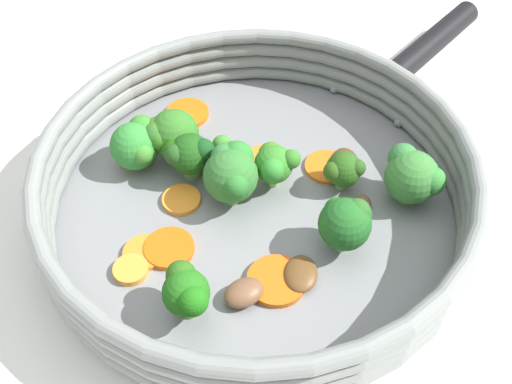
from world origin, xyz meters
name	(u,v)px	position (x,y,z in m)	size (l,w,h in m)	color
ground_plane	(256,215)	(0.00, 0.00, 0.00)	(4.00, 4.00, 0.00)	white
skillet	(256,209)	(0.00, 0.00, 0.01)	(0.36, 0.36, 0.02)	gray
skillet_rim_wall	(256,181)	(0.00, 0.00, 0.05)	(0.37, 0.37, 0.06)	gray
skillet_handle	(423,50)	(0.27, -0.04, 0.03)	(0.03, 0.03, 0.20)	black
skillet_rivet_left	(399,123)	(0.16, -0.06, 0.02)	(0.01, 0.01, 0.01)	gray
skillet_rivet_right	(334,89)	(0.17, 0.02, 0.02)	(0.01, 0.01, 0.01)	gray
carrot_slice_0	(265,160)	(0.05, 0.02, 0.02)	(0.04, 0.04, 0.00)	orange
carrot_slice_1	(181,200)	(-0.03, 0.06, 0.02)	(0.03, 0.03, 0.00)	orange
carrot_slice_2	(131,270)	(-0.12, 0.04, 0.02)	(0.03, 0.03, 0.01)	orange
carrot_slice_3	(220,158)	(0.03, 0.06, 0.02)	(0.04, 0.04, 0.00)	orange
carrot_slice_4	(327,167)	(0.07, -0.03, 0.02)	(0.04, 0.04, 0.00)	orange
carrot_slice_5	(136,154)	(-0.01, 0.13, 0.02)	(0.04, 0.04, 0.01)	orange
carrot_slice_6	(169,248)	(-0.08, 0.03, 0.02)	(0.04, 0.04, 0.01)	#D85D10
carrot_slice_7	(187,113)	(0.06, 0.12, 0.02)	(0.04, 0.04, 0.00)	orange
carrot_slice_8	(144,253)	(-0.10, 0.04, 0.02)	(0.04, 0.04, 0.00)	orange
carrot_slice_9	(276,281)	(-0.06, -0.06, 0.02)	(0.05, 0.05, 0.01)	orange
broccoli_floret_0	(226,155)	(0.02, 0.04, 0.04)	(0.03, 0.03, 0.04)	#6F884E
broccoli_floret_1	(345,224)	(0.00, -0.08, 0.05)	(0.05, 0.04, 0.05)	#85B16A
broccoli_floret_2	(136,144)	(-0.02, 0.12, 0.04)	(0.05, 0.05, 0.05)	#67984A
broccoli_floret_3	(232,172)	(-0.01, 0.02, 0.05)	(0.05, 0.05, 0.05)	#639043
broccoli_floret_4	(188,154)	(-0.01, 0.07, 0.05)	(0.04, 0.04, 0.05)	#628A4D
broccoli_floret_5	(343,170)	(0.06, -0.05, 0.04)	(0.03, 0.03, 0.04)	#88A662
broccoli_floret_6	(276,164)	(0.03, 0.00, 0.04)	(0.04, 0.04, 0.04)	#88B05F
broccoli_floret_7	(413,176)	(0.08, -0.11, 0.05)	(0.05, 0.06, 0.05)	#628845
broccoli_floret_8	(186,292)	(-0.12, -0.02, 0.05)	(0.04, 0.04, 0.05)	#6D864E
broccoli_floret_9	(169,134)	(0.00, 0.10, 0.05)	(0.05, 0.05, 0.05)	#73A44D
mushroom_piece_0	(362,205)	(0.05, -0.08, 0.02)	(0.02, 0.02, 0.01)	brown
mushroom_piece_1	(301,274)	(-0.04, -0.07, 0.02)	(0.04, 0.03, 0.01)	brown
mushroom_piece_2	(244,293)	(-0.08, -0.05, 0.02)	(0.03, 0.02, 0.01)	brown
mushroom_piece_3	(346,160)	(0.09, -0.04, 0.02)	(0.03, 0.02, 0.01)	brown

